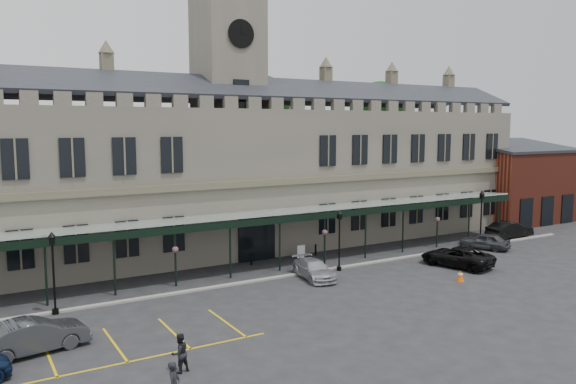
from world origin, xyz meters
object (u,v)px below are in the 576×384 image
car_left_b (34,336)px  person_a (174,384)px  clock_tower (228,97)px  lamp_post_right (481,213)px  car_right_a (484,241)px  lamp_post_mid (339,235)px  car_right_b (510,230)px  traffic_cone (460,276)px  lamp_post_left (53,266)px  car_taxi (314,269)px  station_building (230,175)px  person_b (180,353)px  car_van (457,257)px  sign_board (301,253)px

car_left_b → person_a: size_ratio=2.74×
clock_tower → lamp_post_right: clock_tower is taller
clock_tower → car_right_a: bearing=-31.1°
lamp_post_mid → car_right_b: 21.33m
car_right_a → car_right_b: (6.00, 2.11, 0.09)m
traffic_cone → car_left_b: bearing=176.6°
lamp_post_left → traffic_cone: (25.14, -6.92, -2.46)m
car_right_a → clock_tower: bearing=-55.9°
lamp_post_left → car_taxi: 17.00m
car_right_b → person_a: size_ratio=2.71×
station_building → person_b: size_ratio=34.40×
lamp_post_right → car_right_a: 2.58m
car_taxi → person_b: person_b is taller
car_taxi → traffic_cone: bearing=-26.3°
lamp_post_mid → lamp_post_right: bearing=2.1°
lamp_post_right → car_van: lamp_post_right is taller
car_right_b → person_b: (-37.30, -12.24, 0.06)m
car_van → person_a: size_ratio=3.04×
clock_tower → car_left_b: (-17.50, -16.03, -12.30)m
station_building → clock_tower: bearing=90.0°
lamp_post_right → sign_board: size_ratio=4.13×
traffic_cone → lamp_post_left: bearing=164.6°
car_right_a → person_a: 35.01m
lamp_post_mid → person_b: 19.38m
sign_board → car_taxi: 5.44m
car_taxi → car_van: 11.58m
lamp_post_left → sign_board: (18.89, 3.87, -2.24)m
person_a → car_right_b: bearing=-29.3°
sign_board → person_a: size_ratio=0.67×
station_building → clock_tower: (0.00, 0.09, 6.64)m
station_building → lamp_post_left: bearing=-146.1°
clock_tower → lamp_post_left: (-15.82, -10.71, -10.28)m
clock_tower → car_van: clock_tower is taller
lamp_post_left → car_left_b: (-1.68, -5.32, -2.02)m
lamp_post_left → person_b: bearing=-72.1°
clock_tower → car_taxi: 17.24m
lamp_post_mid → car_right_a: (15.18, -0.48, -1.98)m
car_left_b → car_right_b: size_ratio=1.01×
lamp_post_left → car_left_b: lamp_post_left is taller
sign_board → car_van: 12.01m
car_right_b → person_b: 39.26m
lamp_post_mid → car_right_b: lamp_post_mid is taller
station_building → lamp_post_mid: 12.15m
lamp_post_left → lamp_post_right: 35.52m
clock_tower → car_van: 22.69m
car_left_b → car_van: car_left_b is taller
car_van → car_right_a: car_van is taller
station_building → person_b: bearing=-119.8°
sign_board → car_van: size_ratio=0.22×
lamp_post_mid → person_b: lamp_post_mid is taller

